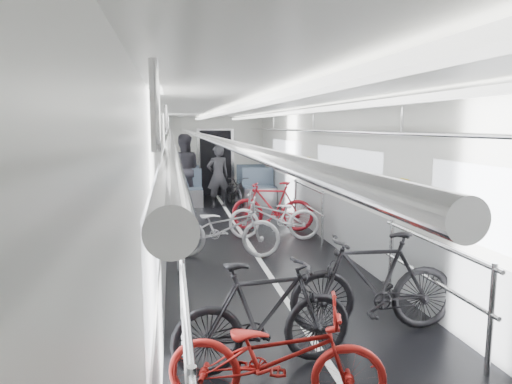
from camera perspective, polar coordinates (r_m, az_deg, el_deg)
car_shell at (r=9.08m, az=-1.92°, el=1.89°), size 3.02×14.01×2.41m
bike_left_near at (r=3.61m, az=2.49°, el=-19.85°), size 1.72×0.98×0.86m
bike_left_mid at (r=4.12m, az=1.04°, el=-15.15°), size 1.68×0.63×0.99m
bike_left_far at (r=7.46m, az=-4.06°, el=-4.52°), size 1.94×1.04×0.97m
bike_right_near at (r=4.95m, az=14.50°, el=-10.89°), size 1.79×0.62×1.06m
bike_right_mid at (r=8.62m, az=2.22°, el=-3.01°), size 1.81×1.01×0.90m
bike_right_far at (r=9.33m, az=2.05°, el=-1.78°), size 1.75×1.02×1.02m
bike_aisle at (r=12.18m, az=-2.66°, el=0.10°), size 0.68×1.60×0.82m
person_standing at (r=12.07m, az=-4.79°, el=1.99°), size 0.68×0.53×1.64m
person_seated at (r=12.61m, az=-9.03°, el=2.82°), size 0.97×0.77×1.92m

